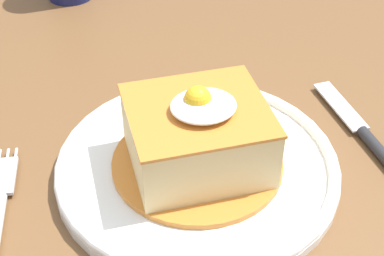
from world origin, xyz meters
TOP-DOWN VIEW (x-y plane):
  - dining_table at (0.00, 0.00)m, footprint 1.16×0.84m
  - main_plate at (0.02, -0.13)m, footprint 0.27×0.27m
  - sandwich_meal at (0.02, -0.13)m, footprint 0.16×0.16m
  - knife at (0.20, -0.14)m, footprint 0.02×0.17m

SIDE VIEW (x-z plane):
  - dining_table at x=0.00m, z-range 0.25..0.98m
  - knife at x=0.20m, z-range 0.73..0.74m
  - main_plate at x=0.02m, z-range 0.73..0.74m
  - sandwich_meal at x=0.02m, z-range 0.72..0.82m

